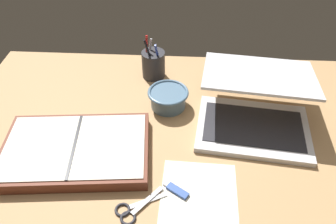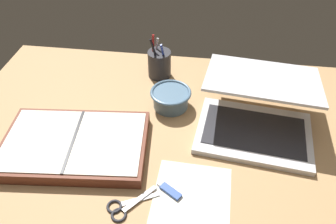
# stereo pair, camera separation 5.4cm
# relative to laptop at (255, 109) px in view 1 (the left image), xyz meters

# --- Properties ---
(desk_top) EXTENTS (1.40, 1.00, 0.02)m
(desk_top) POSITION_rel_laptop_xyz_m (-0.23, -0.13, -0.06)
(desk_top) COLOR tan
(desk_top) RESTS_ON ground
(laptop) EXTENTS (0.37, 0.38, 0.16)m
(laptop) POSITION_rel_laptop_xyz_m (0.00, 0.00, 0.00)
(laptop) COLOR silver
(laptop) RESTS_ON desk_top
(bowl) EXTENTS (0.13, 0.13, 0.06)m
(bowl) POSITION_rel_laptop_xyz_m (-0.27, 0.06, -0.02)
(bowl) COLOR slate
(bowl) RESTS_ON desk_top
(pen_cup) EXTENTS (0.08, 0.08, 0.16)m
(pen_cup) POSITION_rel_laptop_xyz_m (-0.33, 0.23, -0.00)
(pen_cup) COLOR #28282D
(pen_cup) RESTS_ON desk_top
(planner) EXTENTS (0.43, 0.29, 0.04)m
(planner) POSITION_rel_laptop_xyz_m (-0.51, -0.16, -0.03)
(planner) COLOR brown
(planner) RESTS_ON desk_top
(scissors) EXTENTS (0.13, 0.11, 0.01)m
(scissors) POSITION_rel_laptop_xyz_m (-0.34, -0.33, -0.05)
(scissors) COLOR #B7B7BC
(scissors) RESTS_ON desk_top
(paper_sheet_front) EXTENTS (0.20, 0.31, 0.00)m
(paper_sheet_front) POSITION_rel_laptop_xyz_m (-0.17, -0.32, -0.05)
(paper_sheet_front) COLOR silver
(paper_sheet_front) RESTS_ON desk_top
(usb_drive) EXTENTS (0.07, 0.05, 0.01)m
(usb_drive) POSITION_rel_laptop_xyz_m (-0.23, -0.27, -0.05)
(usb_drive) COLOR #33519E
(usb_drive) RESTS_ON desk_top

